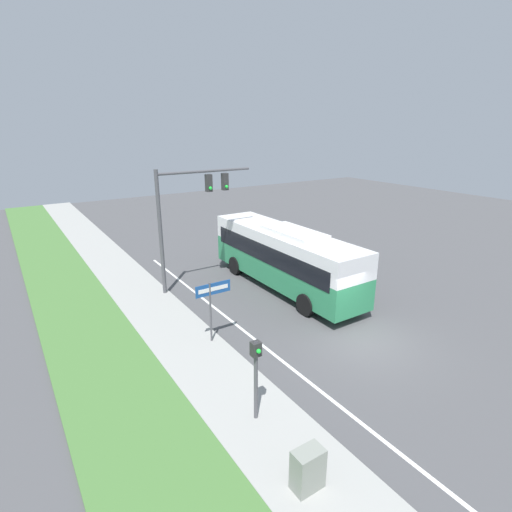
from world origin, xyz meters
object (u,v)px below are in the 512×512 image
street_sign (212,299)px  utility_cabinet (308,469)px  bus (284,255)px  pedestrian_signal (256,368)px  signal_gantry (188,206)px

street_sign → utility_cabinet: (-1.34, -7.56, -1.29)m
bus → street_sign: bus is taller
bus → pedestrian_signal: bus is taller
bus → pedestrian_signal: 10.61m
pedestrian_signal → utility_cabinet: 3.01m
signal_gantry → pedestrian_signal: signal_gantry is taller
signal_gantry → street_sign: size_ratio=2.44×
bus → pedestrian_signal: size_ratio=3.91×
bus → street_sign: 6.75m
signal_gantry → utility_cabinet: bearing=-102.7°
bus → utility_cabinet: 13.02m
bus → signal_gantry: signal_gantry is taller
pedestrian_signal → utility_cabinet: size_ratio=2.47×
street_sign → utility_cabinet: 7.79m
signal_gantry → street_sign: bearing=-106.1°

